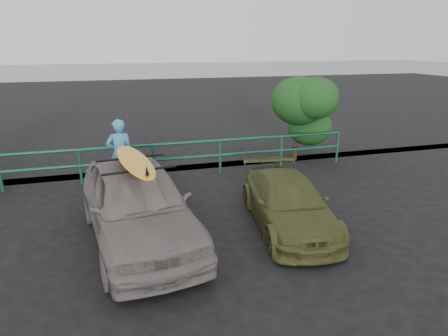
{
  "coord_description": "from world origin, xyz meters",
  "views": [
    {
      "loc": [
        -0.12,
        -6.17,
        3.75
      ],
      "look_at": [
        2.19,
        1.77,
        1.18
      ],
      "focal_mm": 32.0,
      "sensor_mm": 36.0,
      "label": 1
    }
  ],
  "objects_px": {
    "surfboard": "(135,161)",
    "sedan": "(138,203)",
    "olive_vehicle": "(288,203)",
    "man": "(120,154)",
    "guardrail": "(118,164)"
  },
  "relations": [
    {
      "from": "surfboard",
      "to": "sedan",
      "type": "bearing_deg",
      "value": -7.24
    },
    {
      "from": "olive_vehicle",
      "to": "man",
      "type": "distance_m",
      "value": 4.78
    },
    {
      "from": "surfboard",
      "to": "guardrail",
      "type": "bearing_deg",
      "value": 86.88
    },
    {
      "from": "guardrail",
      "to": "sedan",
      "type": "xyz_separation_m",
      "value": [
        0.27,
        -3.78,
        0.26
      ]
    },
    {
      "from": "man",
      "to": "olive_vehicle",
      "type": "bearing_deg",
      "value": 131.23
    },
    {
      "from": "guardrail",
      "to": "olive_vehicle",
      "type": "bearing_deg",
      "value": -49.71
    },
    {
      "from": "olive_vehicle",
      "to": "man",
      "type": "xyz_separation_m",
      "value": [
        -3.31,
        3.42,
        0.42
      ]
    },
    {
      "from": "guardrail",
      "to": "surfboard",
      "type": "relative_size",
      "value": 5.56
    },
    {
      "from": "man",
      "to": "surfboard",
      "type": "xyz_separation_m",
      "value": [
        0.2,
        -3.21,
        0.7
      ]
    },
    {
      "from": "guardrail",
      "to": "olive_vehicle",
      "type": "relative_size",
      "value": 3.83
    },
    {
      "from": "sedan",
      "to": "guardrail",
      "type": "bearing_deg",
      "value": 86.88
    },
    {
      "from": "olive_vehicle",
      "to": "sedan",
      "type": "bearing_deg",
      "value": -175.67
    },
    {
      "from": "man",
      "to": "sedan",
      "type": "bearing_deg",
      "value": 90.71
    },
    {
      "from": "guardrail",
      "to": "surfboard",
      "type": "distance_m",
      "value": 3.96
    },
    {
      "from": "man",
      "to": "surfboard",
      "type": "height_order",
      "value": "man"
    }
  ]
}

